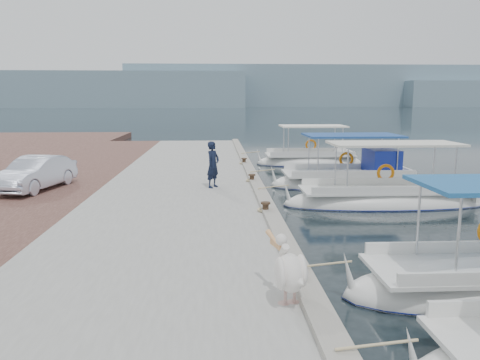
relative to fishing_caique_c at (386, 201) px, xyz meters
name	(u,v)px	position (x,y,z in m)	size (l,w,h in m)	color
ground	(285,246)	(-4.31, -4.49, -0.12)	(400.00, 400.00, 0.00)	black
concrete_quay	(182,197)	(-7.31, 0.51, 0.13)	(6.00, 40.00, 0.50)	gray
quay_curb	(259,188)	(-4.53, 0.51, 0.44)	(0.44, 40.00, 0.12)	gray
cobblestone_strip	(40,199)	(-12.31, 0.51, 0.13)	(4.00, 40.00, 0.50)	#4D2E28
distant_hills	(284,89)	(25.30, 197.00, 7.49)	(330.00, 60.00, 18.00)	gray
fishing_caique_c	(386,201)	(0.00, 0.00, 0.00)	(7.44, 2.12, 2.83)	silver
fishing_caique_d	(349,181)	(-0.28, 3.72, 0.07)	(6.66, 2.61, 2.83)	silver
fishing_caique_e	(309,162)	(-0.66, 10.50, 0.00)	(6.11, 2.36, 2.83)	silver
mooring_bollards	(266,207)	(-4.66, -2.99, 0.57)	(0.28, 20.28, 0.33)	black
pelican	(289,271)	(-4.92, -8.95, 0.92)	(0.65, 1.37, 1.06)	tan
fisherman	(213,165)	(-6.17, 1.04, 1.23)	(0.62, 0.41, 1.71)	black
parked_car	(36,173)	(-12.54, 0.97, 0.97)	(1.26, 3.63, 1.20)	silver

